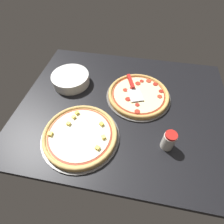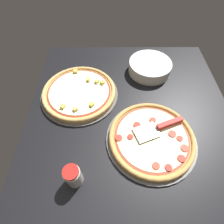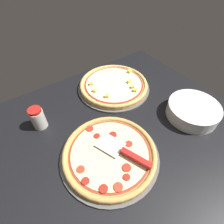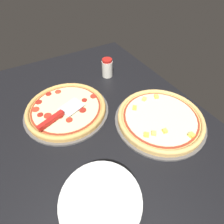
{
  "view_description": "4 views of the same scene",
  "coord_description": "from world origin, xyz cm",
  "px_view_note": "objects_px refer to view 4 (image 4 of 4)",
  "views": [
    {
      "loc": [
        -5.84,
        72.66,
        82.97
      ],
      "look_at": [
        6.14,
        9.25,
        3.0
      ],
      "focal_mm": 28.0,
      "sensor_mm": 36.0,
      "label": 1
    },
    {
      "loc": [
        -44.96,
        9.47,
        73.65
      ],
      "look_at": [
        6.14,
        9.25,
        3.0
      ],
      "focal_mm": 28.0,
      "sensor_mm": 36.0,
      "label": 2
    },
    {
      "loc": [
        -28.68,
        -39.68,
        66.88
      ],
      "look_at": [
        6.14,
        9.25,
        3.0
      ],
      "focal_mm": 28.0,
      "sensor_mm": 36.0,
      "label": 3
    },
    {
      "loc": [
        56.76,
        -19.71,
        62.87
      ],
      "look_at": [
        6.14,
        9.25,
        3.0
      ],
      "focal_mm": 28.0,
      "sensor_mm": 36.0,
      "label": 4
    }
  ],
  "objects_px": {
    "pizza_back": "(160,118)",
    "serving_spatula": "(57,116)",
    "plate_stack": "(101,203)",
    "parmesan_shaker": "(107,68)",
    "pizza_front": "(66,108)"
  },
  "relations": [
    {
      "from": "serving_spatula",
      "to": "plate_stack",
      "type": "relative_size",
      "value": 0.96
    },
    {
      "from": "pizza_back",
      "to": "plate_stack",
      "type": "bearing_deg",
      "value": -64.76
    },
    {
      "from": "plate_stack",
      "to": "parmesan_shaker",
      "type": "bearing_deg",
      "value": 149.78
    },
    {
      "from": "pizza_front",
      "to": "serving_spatula",
      "type": "height_order",
      "value": "serving_spatula"
    },
    {
      "from": "serving_spatula",
      "to": "parmesan_shaker",
      "type": "relative_size",
      "value": 2.16
    },
    {
      "from": "pizza_front",
      "to": "plate_stack",
      "type": "xyz_separation_m",
      "value": [
        0.48,
        -0.05,
        0.01
      ]
    },
    {
      "from": "pizza_back",
      "to": "plate_stack",
      "type": "height_order",
      "value": "plate_stack"
    },
    {
      "from": "serving_spatula",
      "to": "pizza_back",
      "type": "bearing_deg",
      "value": 61.36
    },
    {
      "from": "pizza_front",
      "to": "plate_stack",
      "type": "relative_size",
      "value": 1.54
    },
    {
      "from": "pizza_back",
      "to": "serving_spatula",
      "type": "xyz_separation_m",
      "value": [
        -0.23,
        -0.42,
        0.02
      ]
    },
    {
      "from": "plate_stack",
      "to": "pizza_back",
      "type": "bearing_deg",
      "value": 115.24
    },
    {
      "from": "plate_stack",
      "to": "parmesan_shaker",
      "type": "relative_size",
      "value": 2.24
    },
    {
      "from": "parmesan_shaker",
      "to": "serving_spatula",
      "type": "bearing_deg",
      "value": -59.31
    },
    {
      "from": "parmesan_shaker",
      "to": "pizza_back",
      "type": "bearing_deg",
      "value": 3.83
    },
    {
      "from": "pizza_front",
      "to": "serving_spatula",
      "type": "relative_size",
      "value": 1.6
    }
  ]
}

